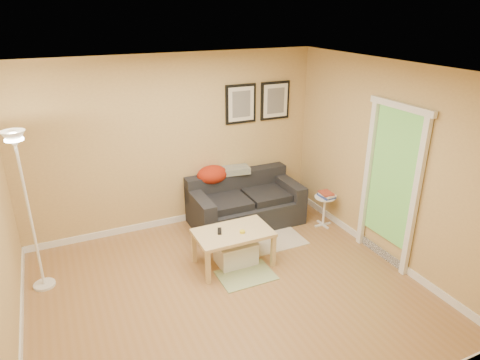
# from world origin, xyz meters

# --- Properties ---
(floor) EXTENTS (4.50, 4.50, 0.00)m
(floor) POSITION_xyz_m (0.00, 0.00, 0.00)
(floor) COLOR #976C41
(floor) RESTS_ON ground
(ceiling) EXTENTS (4.50, 4.50, 0.00)m
(ceiling) POSITION_xyz_m (0.00, 0.00, 2.60)
(ceiling) COLOR white
(ceiling) RESTS_ON wall_back
(wall_back) EXTENTS (4.50, 0.00, 4.50)m
(wall_back) POSITION_xyz_m (0.00, 2.00, 1.30)
(wall_back) COLOR tan
(wall_back) RESTS_ON ground
(wall_front) EXTENTS (4.50, 0.00, 4.50)m
(wall_front) POSITION_xyz_m (0.00, -2.00, 1.30)
(wall_front) COLOR tan
(wall_front) RESTS_ON ground
(wall_right) EXTENTS (0.00, 4.00, 4.00)m
(wall_right) POSITION_xyz_m (2.25, 0.00, 1.30)
(wall_right) COLOR tan
(wall_right) RESTS_ON ground
(baseboard_back) EXTENTS (4.50, 0.02, 0.10)m
(baseboard_back) POSITION_xyz_m (0.00, 1.99, 0.05)
(baseboard_back) COLOR white
(baseboard_back) RESTS_ON ground
(baseboard_left) EXTENTS (0.02, 4.00, 0.10)m
(baseboard_left) POSITION_xyz_m (-2.24, 0.00, 0.05)
(baseboard_left) COLOR white
(baseboard_left) RESTS_ON ground
(baseboard_right) EXTENTS (0.02, 4.00, 0.10)m
(baseboard_right) POSITION_xyz_m (2.24, 0.00, 0.05)
(baseboard_right) COLOR white
(baseboard_right) RESTS_ON ground
(sofa) EXTENTS (1.70, 0.90, 0.75)m
(sofa) POSITION_xyz_m (0.96, 1.53, 0.38)
(sofa) COLOR black
(sofa) RESTS_ON ground
(red_throw) EXTENTS (0.48, 0.36, 0.28)m
(red_throw) POSITION_xyz_m (0.54, 1.85, 0.77)
(red_throw) COLOR #B03610
(red_throw) RESTS_ON sofa
(plaid_throw) EXTENTS (0.45, 0.32, 0.10)m
(plaid_throw) POSITION_xyz_m (0.94, 1.86, 0.78)
(plaid_throw) COLOR tan
(plaid_throw) RESTS_ON sofa
(framed_print_left) EXTENTS (0.50, 0.04, 0.60)m
(framed_print_left) POSITION_xyz_m (1.08, 1.98, 1.80)
(framed_print_left) COLOR black
(framed_print_left) RESTS_ON wall_back
(framed_print_right) EXTENTS (0.50, 0.04, 0.60)m
(framed_print_right) POSITION_xyz_m (1.68, 1.98, 1.80)
(framed_print_right) COLOR black
(framed_print_right) RESTS_ON wall_back
(area_rug) EXTENTS (1.25, 0.85, 0.01)m
(area_rug) POSITION_xyz_m (0.90, 0.96, 0.01)
(area_rug) COLOR beige
(area_rug) RESTS_ON ground
(green_runner) EXTENTS (0.70, 0.50, 0.01)m
(green_runner) POSITION_xyz_m (0.34, 0.22, 0.01)
(green_runner) COLOR #668C4C
(green_runner) RESTS_ON ground
(coffee_table) EXTENTS (1.14, 0.92, 0.49)m
(coffee_table) POSITION_xyz_m (0.31, 0.53, 0.25)
(coffee_table) COLOR #CFB77E
(coffee_table) RESTS_ON ground
(remote_control) EXTENTS (0.11, 0.17, 0.02)m
(remote_control) POSITION_xyz_m (0.14, 0.59, 0.50)
(remote_control) COLOR black
(remote_control) RESTS_ON coffee_table
(tape_roll) EXTENTS (0.07, 0.07, 0.03)m
(tape_roll) POSITION_xyz_m (0.40, 0.45, 0.51)
(tape_roll) COLOR yellow
(tape_roll) RESTS_ON coffee_table
(storage_bin) EXTENTS (0.52, 0.38, 0.32)m
(storage_bin) POSITION_xyz_m (0.35, 0.54, 0.16)
(storage_bin) COLOR white
(storage_bin) RESTS_ON ground
(side_table) EXTENTS (0.32, 0.32, 0.49)m
(side_table) POSITION_xyz_m (2.02, 0.93, 0.25)
(side_table) COLOR white
(side_table) RESTS_ON ground
(book_stack) EXTENTS (0.21, 0.27, 0.08)m
(book_stack) POSITION_xyz_m (2.03, 0.92, 0.53)
(book_stack) COLOR navy
(book_stack) RESTS_ON side_table
(floor_lamp) EXTENTS (0.26, 0.26, 1.98)m
(floor_lamp) POSITION_xyz_m (-2.00, 1.07, 0.94)
(floor_lamp) COLOR white
(floor_lamp) RESTS_ON ground
(doorway) EXTENTS (0.12, 1.01, 2.13)m
(doorway) POSITION_xyz_m (2.20, -0.15, 1.02)
(doorway) COLOR white
(doorway) RESTS_ON ground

